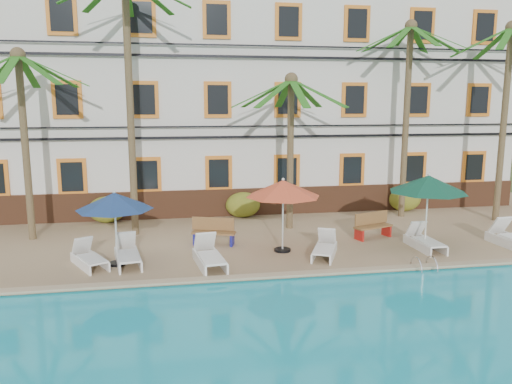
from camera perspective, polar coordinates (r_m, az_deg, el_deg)
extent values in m
plane|color=#384C23|center=(15.50, 4.01, -9.19)|extent=(100.00, 100.00, 0.00)
cube|color=tan|center=(20.14, 0.61, -4.21)|extent=(30.00, 12.00, 0.25)
cube|color=tan|center=(14.58, 4.89, -9.30)|extent=(30.00, 0.35, 0.06)
cube|color=silver|center=(24.44, -1.54, 10.46)|extent=(25.00, 6.00, 10.00)
cube|color=brown|center=(21.85, -0.32, -1.12)|extent=(25.00, 0.12, 1.20)
cube|color=orange|center=(21.70, -20.26, 1.65)|extent=(1.15, 0.10, 1.50)
cube|color=black|center=(21.66, -20.28, 1.63)|extent=(0.85, 0.04, 1.20)
cube|color=orange|center=(21.36, -12.32, 1.92)|extent=(1.15, 0.10, 1.50)
cube|color=black|center=(21.31, -12.32, 1.90)|extent=(0.85, 0.04, 1.20)
cube|color=orange|center=(21.44, -4.28, 2.16)|extent=(1.15, 0.10, 1.50)
cube|color=black|center=(21.39, -4.27, 2.14)|extent=(0.85, 0.04, 1.20)
cube|color=orange|center=(21.93, 3.55, 2.35)|extent=(1.15, 0.10, 1.50)
cube|color=black|center=(21.89, 3.58, 2.33)|extent=(0.85, 0.04, 1.20)
cube|color=orange|center=(22.81, 10.90, 2.49)|extent=(1.15, 0.10, 1.50)
cube|color=black|center=(22.77, 10.95, 2.47)|extent=(0.85, 0.04, 1.20)
cube|color=orange|center=(24.04, 17.61, 2.58)|extent=(1.15, 0.10, 1.50)
cube|color=black|center=(23.99, 17.67, 2.56)|extent=(0.85, 0.04, 1.20)
cube|color=orange|center=(25.56, 23.60, 2.63)|extent=(1.15, 0.10, 1.50)
cube|color=black|center=(25.52, 23.66, 2.62)|extent=(0.85, 0.04, 1.20)
cube|color=orange|center=(21.50, -20.77, 9.85)|extent=(1.15, 0.10, 1.50)
cube|color=black|center=(21.45, -20.79, 9.85)|extent=(0.85, 0.04, 1.20)
cube|color=orange|center=(21.15, -12.64, 10.26)|extent=(1.15, 0.10, 1.50)
cube|color=black|center=(21.10, -12.65, 10.26)|extent=(0.85, 0.04, 1.20)
cube|color=orange|center=(21.23, -4.40, 10.47)|extent=(1.15, 0.10, 1.50)
cube|color=black|center=(21.18, -4.38, 10.47)|extent=(0.85, 0.04, 1.20)
cube|color=orange|center=(21.73, 3.64, 10.47)|extent=(1.15, 0.10, 1.50)
cube|color=black|center=(21.68, 3.67, 10.47)|extent=(0.85, 0.04, 1.20)
cube|color=orange|center=(22.62, 11.17, 10.29)|extent=(1.15, 0.10, 1.50)
cube|color=black|center=(22.57, 11.21, 10.29)|extent=(0.85, 0.04, 1.20)
cube|color=orange|center=(23.85, 18.02, 9.98)|extent=(1.15, 0.10, 1.50)
cube|color=black|center=(23.81, 18.07, 9.98)|extent=(0.85, 0.04, 1.20)
cube|color=orange|center=(25.38, 24.10, 9.58)|extent=(1.15, 0.10, 1.50)
cube|color=black|center=(25.34, 24.17, 9.58)|extent=(0.85, 0.04, 1.20)
cube|color=orange|center=(21.75, -21.33, 18.29)|extent=(1.15, 0.10, 1.50)
cube|color=black|center=(21.70, -21.35, 18.31)|extent=(0.85, 0.04, 1.20)
cube|color=orange|center=(21.41, -12.99, 18.85)|extent=(1.15, 0.10, 1.50)
cube|color=black|center=(21.36, -13.00, 18.87)|extent=(0.85, 0.04, 1.20)
cube|color=orange|center=(21.49, -4.52, 19.03)|extent=(1.15, 0.10, 1.50)
cube|color=black|center=(21.44, -4.50, 19.06)|extent=(0.85, 0.04, 1.20)
cube|color=orange|center=(21.98, 3.74, 18.84)|extent=(1.15, 0.10, 1.50)
cube|color=black|center=(21.93, 3.77, 18.86)|extent=(0.85, 0.04, 1.20)
cube|color=orange|center=(22.86, 11.46, 18.34)|extent=(1.15, 0.10, 1.50)
cube|color=black|center=(22.81, 11.51, 18.35)|extent=(0.85, 0.04, 1.20)
cube|color=orange|center=(24.08, 18.45, 17.60)|extent=(1.15, 0.10, 1.50)
cube|color=black|center=(24.04, 18.51, 17.61)|extent=(0.85, 0.04, 1.20)
cube|color=orange|center=(25.60, 24.64, 16.74)|extent=(1.15, 0.10, 1.50)
cube|color=black|center=(25.56, 24.71, 16.75)|extent=(0.85, 0.04, 1.20)
cube|color=black|center=(21.33, -0.26, 6.33)|extent=(25.00, 0.08, 0.10)
cube|color=black|center=(21.31, -0.26, 7.54)|extent=(25.00, 0.08, 0.06)
cube|color=black|center=(21.36, -0.27, 15.20)|extent=(25.00, 0.08, 0.10)
cube|color=black|center=(21.41, -0.27, 16.40)|extent=(25.00, 0.08, 0.06)
cylinder|color=brown|center=(19.38, -24.84, 4.41)|extent=(0.26, 0.26, 6.50)
sphere|color=brown|center=(19.38, -25.58, 14.00)|extent=(0.50, 0.50, 0.50)
cube|color=#216417|center=(20.44, -24.60, 12.35)|extent=(0.28, 2.28, 1.07)
cube|color=#216417|center=(20.33, -27.08, 12.18)|extent=(1.81, 1.81, 1.07)
cube|color=#216417|center=(18.25, -26.41, 12.58)|extent=(0.28, 2.28, 1.07)
cube|color=#216417|center=(18.37, -23.66, 12.76)|extent=(1.81, 1.81, 1.07)
cube|color=#216417|center=(19.08, -22.09, 12.74)|extent=(2.28, 0.28, 1.07)
cube|color=#216417|center=(19.94, -22.56, 12.57)|extent=(1.81, 1.81, 1.07)
cylinder|color=brown|center=(18.76, -14.18, 9.08)|extent=(0.26, 0.26, 9.25)
cylinder|color=brown|center=(19.31, 3.95, 4.19)|extent=(0.26, 0.26, 5.75)
sphere|color=brown|center=(19.22, 4.05, 12.74)|extent=(0.50, 0.50, 0.50)
cube|color=#216417|center=(20.31, 3.25, 11.14)|extent=(0.28, 2.28, 1.07)
cube|color=#216417|center=(19.82, 1.17, 11.18)|extent=(1.81, 1.81, 1.07)
cube|color=#216417|center=(18.97, 0.64, 11.22)|extent=(2.28, 0.28, 1.07)
cube|color=#216417|center=(18.25, 2.15, 11.26)|extent=(1.81, 1.81, 1.07)
cube|color=#216417|center=(18.11, 4.91, 11.24)|extent=(0.28, 2.28, 1.07)
cube|color=#216417|center=(18.65, 7.08, 11.16)|extent=(1.81, 1.81, 1.07)
cube|color=#216417|center=(19.51, 7.33, 11.11)|extent=(2.28, 0.28, 1.07)
cube|color=#216417|center=(20.19, 5.73, 11.11)|extent=(1.81, 1.81, 1.07)
cylinder|color=brown|center=(22.16, 16.75, 7.45)|extent=(0.26, 0.26, 7.98)
sphere|color=brown|center=(22.35, 17.30, 17.71)|extent=(0.50, 0.50, 0.50)
cube|color=#216417|center=(23.30, 15.92, 16.15)|extent=(0.28, 2.28, 1.07)
cube|color=#216417|center=(22.67, 14.39, 16.40)|extent=(1.81, 1.81, 1.07)
cube|color=#216417|center=(21.81, 14.45, 16.66)|extent=(2.28, 0.28, 1.07)
cube|color=#216417|center=(21.22, 16.23, 16.76)|extent=(1.81, 1.81, 1.07)
cube|color=#216417|center=(21.28, 18.67, 16.62)|extent=(0.28, 2.28, 1.07)
cube|color=#216417|center=(21.96, 20.16, 16.32)|extent=(1.81, 1.81, 1.07)
cube|color=#216417|center=(22.81, 19.87, 16.08)|extent=(2.28, 0.28, 1.07)
cube|color=#216417|center=(23.36, 18.13, 16.03)|extent=(1.81, 1.81, 1.07)
cylinder|color=brown|center=(22.86, 26.41, 6.69)|extent=(0.26, 0.26, 7.82)
sphere|color=brown|center=(23.02, 27.21, 16.43)|extent=(0.50, 0.50, 0.50)
cube|color=#216417|center=(23.88, 25.43, 15.04)|extent=(0.28, 2.28, 1.07)
cube|color=#216417|center=(23.16, 24.23, 15.30)|extent=(1.81, 1.81, 1.07)
cube|color=#216417|center=(22.32, 24.68, 15.50)|extent=(2.28, 0.28, 1.07)
cube|color=#216417|center=(21.85, 26.66, 15.49)|extent=(1.81, 1.81, 1.07)
ellipsoid|color=#285919|center=(21.39, -16.66, -1.94)|extent=(1.50, 0.90, 1.10)
ellipsoid|color=#285919|center=(21.45, -1.50, -1.47)|extent=(1.50, 0.90, 1.10)
ellipsoid|color=#285919|center=(23.69, 16.66, -0.78)|extent=(1.50, 0.90, 1.10)
cylinder|color=black|center=(15.97, -15.52, -7.87)|extent=(0.52, 0.52, 0.07)
cylinder|color=silver|center=(15.68, -15.71, -4.14)|extent=(0.06, 0.06, 2.21)
cone|color=navy|center=(15.49, -15.87, -1.00)|extent=(2.31, 2.31, 0.51)
sphere|color=silver|center=(15.44, -15.91, 0.01)|extent=(0.10, 0.10, 0.10)
cylinder|color=black|center=(16.77, 3.04, -6.62)|extent=(0.55, 0.55, 0.08)
cylinder|color=silver|center=(16.47, 3.08, -2.80)|extent=(0.06, 0.06, 2.37)
cone|color=#D44C2B|center=(16.29, 3.11, 0.42)|extent=(2.47, 2.47, 0.54)
sphere|color=silver|center=(16.24, 3.12, 1.45)|extent=(0.10, 0.10, 0.10)
cylinder|color=black|center=(17.97, 18.69, -6.00)|extent=(0.58, 0.58, 0.08)
cylinder|color=silver|center=(17.68, 18.91, -2.26)|extent=(0.06, 0.06, 2.49)
cone|color=#0E4632|center=(17.51, 19.10, 0.89)|extent=(2.59, 2.59, 0.57)
sphere|color=silver|center=(17.46, 19.15, 1.90)|extent=(0.10, 0.10, 0.10)
cube|color=white|center=(15.75, -18.22, -7.26)|extent=(1.06, 1.34, 0.06)
cube|color=white|center=(16.46, -19.25, -5.79)|extent=(0.71, 0.66, 0.61)
cube|color=white|center=(15.93, -19.44, -7.74)|extent=(0.85, 1.56, 0.28)
cube|color=white|center=(16.10, -17.52, -7.44)|extent=(0.85, 1.56, 0.28)
cube|color=white|center=(15.61, -14.37, -7.10)|extent=(0.83, 1.43, 0.06)
cube|color=white|center=(16.44, -14.70, -5.38)|extent=(0.69, 0.59, 0.67)
cube|color=white|center=(15.89, -15.55, -7.51)|extent=(0.37, 1.90, 0.31)
cube|color=white|center=(15.94, -13.31, -7.36)|extent=(0.37, 1.90, 0.31)
cube|color=white|center=(14.98, -5.12, -7.51)|extent=(0.82, 1.46, 0.06)
cube|color=white|center=(15.81, -5.88, -5.64)|extent=(0.70, 0.59, 0.69)
cube|color=white|center=(15.23, -6.51, -7.96)|extent=(0.32, 1.96, 0.32)
cube|color=white|center=(15.35, -4.14, -7.76)|extent=(0.32, 1.96, 0.32)
cube|color=white|center=(16.02, 7.73, -6.51)|extent=(1.04, 1.37, 0.06)
cube|color=white|center=(16.79, 8.12, -4.97)|extent=(0.71, 0.66, 0.62)
cube|color=white|center=(16.33, 6.82, -6.76)|extent=(0.79, 1.63, 0.29)
cube|color=white|center=(16.27, 8.83, -6.88)|extent=(0.79, 1.63, 0.29)
cube|color=white|center=(17.64, 19.15, -5.41)|extent=(0.62, 1.30, 0.06)
cube|color=white|center=(18.32, 17.79, -4.02)|extent=(0.60, 0.49, 0.64)
cube|color=white|center=(17.74, 17.89, -5.80)|extent=(0.11, 1.82, 0.30)
cube|color=white|center=(18.03, 19.54, -5.64)|extent=(0.11, 1.82, 0.30)
cube|color=white|center=(19.70, 26.10, -3.43)|extent=(0.69, 0.57, 0.71)
cube|color=white|center=(19.07, 26.63, -5.25)|extent=(0.23, 2.02, 0.33)
cube|color=olive|center=(17.43, -4.85, -4.66)|extent=(1.57, 0.90, 0.06)
cube|color=olive|center=(17.57, -4.70, -3.63)|extent=(1.44, 0.53, 0.45)
cube|color=navy|center=(17.65, -6.90, -5.28)|extent=(0.22, 0.45, 0.40)
cube|color=navy|center=(17.36, -2.74, -5.48)|extent=(0.22, 0.45, 0.40)
cube|color=olive|center=(18.70, 13.26, -3.87)|extent=(1.57, 0.91, 0.06)
cube|color=olive|center=(18.80, 12.84, -2.93)|extent=(1.44, 0.54, 0.45)
cube|color=#A81813|center=(18.34, 11.70, -4.83)|extent=(0.22, 0.45, 0.40)
cube|color=#A81813|center=(19.19, 14.68, -4.28)|extent=(0.22, 0.45, 0.40)
torus|color=silver|center=(15.77, 17.83, -8.36)|extent=(0.04, 0.74, 0.74)
torus|color=silver|center=(16.00, 19.43, -8.19)|extent=(0.04, 0.74, 0.74)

